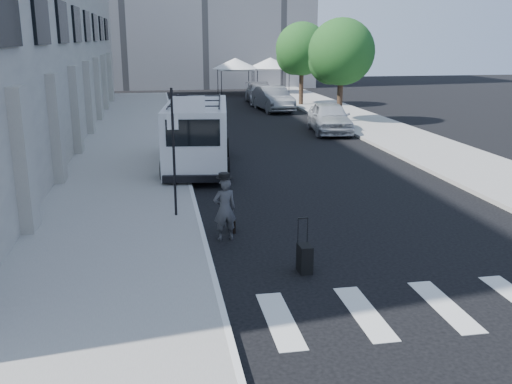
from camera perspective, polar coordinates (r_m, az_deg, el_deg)
name	(u,v)px	position (r m, az deg, el deg)	size (l,w,h in m)	color
ground	(294,256)	(13.41, 3.84, -6.39)	(120.00, 120.00, 0.00)	black
sidewalk_left	(131,140)	(28.54, -12.36, 5.07)	(4.50, 48.00, 0.15)	gray
sidewalk_right	(361,122)	(34.62, 10.51, 6.91)	(4.00, 56.00, 0.15)	gray
sign_pole	(182,125)	(15.48, -7.45, 6.63)	(1.03, 0.07, 3.50)	black
tree_near	(339,54)	(33.94, 8.29, 13.46)	(3.80, 3.83, 6.03)	black
tree_far	(300,51)	(42.58, 4.43, 13.89)	(3.80, 3.83, 6.03)	black
tent_left	(235,64)	(50.64, -2.08, 12.70)	(4.00, 4.00, 3.20)	black
tent_right	(270,63)	(51.67, 1.44, 12.76)	(4.00, 4.00, 3.20)	black
businessman	(225,209)	(14.20, -3.15, -1.72)	(0.58, 0.38, 1.60)	#3C3C3F
briefcase	(233,225)	(15.00, -2.30, -3.30)	(0.12, 0.44, 0.34)	black
suitcase	(305,258)	(12.44, 4.89, -6.62)	(0.28, 0.43, 1.18)	black
cargo_van	(198,134)	(22.21, -5.87, 5.75)	(3.00, 7.00, 2.54)	silver
parked_car_a	(330,117)	(30.77, 7.36, 7.41)	(1.92, 4.78, 1.63)	#B2B5BA
parked_car_b	(273,99)	(39.74, 1.72, 9.30)	(1.76, 5.06, 1.67)	#5B5E63
parked_car_c	(261,94)	(44.26, 0.49, 9.82)	(2.13, 5.25, 1.52)	gray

